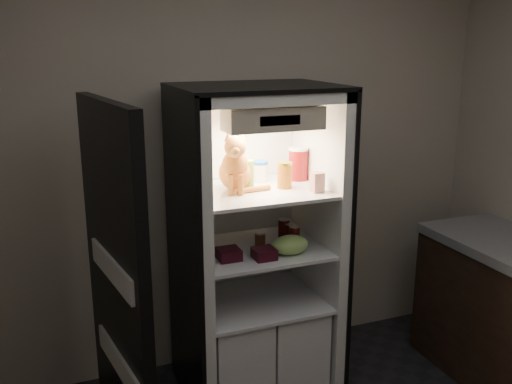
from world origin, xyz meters
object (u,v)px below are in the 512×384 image
refrigerator (254,267)px  berry_box_right (264,254)px  cream_carton (317,182)px  grape_bag (290,245)px  soda_can_a (284,229)px  pepper_jar (298,164)px  berry_box_left (229,254)px  condiment_jar (260,239)px  soda_can_c (294,236)px  parmesan_shaker (249,175)px  salsa_jar (285,175)px  mayo_tub (260,171)px  tabby_cat (235,168)px  soda_can_b (290,233)px

refrigerator → berry_box_right: 0.30m
cream_carton → grape_bag: size_ratio=0.52×
soda_can_a → pepper_jar: bearing=26.8°
berry_box_left → condiment_jar: bearing=27.6°
cream_carton → soda_can_c: size_ratio=0.94×
refrigerator → parmesan_shaker: 0.58m
cream_carton → condiment_jar: (-0.27, 0.18, -0.36)m
salsa_jar → berry_box_right: size_ratio=1.27×
refrigerator → soda_can_c: size_ratio=15.94×
parmesan_shaker → pepper_jar: size_ratio=0.83×
refrigerator → grape_bag: size_ratio=8.79×
pepper_jar → grape_bag: bearing=-122.1°
mayo_tub → cream_carton: (0.21, -0.33, -0.01)m
cream_carton → soda_can_c: bearing=121.1°
soda_can_c → berry_box_left: 0.44m
tabby_cat → berry_box_right: 0.50m
parmesan_shaker → cream_carton: (0.33, -0.21, -0.03)m
soda_can_b → soda_can_c: soda_can_c is taller
soda_can_a → berry_box_right: bearing=-133.5°
parmesan_shaker → soda_can_a: 0.44m
pepper_jar → soda_can_c: (-0.10, -0.17, -0.39)m
refrigerator → soda_can_c: (0.21, -0.11, 0.21)m
grape_bag → berry_box_right: (-0.16, -0.01, -0.02)m
condiment_jar → berry_box_left: size_ratio=0.73×
tabby_cat → salsa_jar: tabby_cat is taller
refrigerator → salsa_jar: refrigerator is taller
soda_can_b → grape_bag: bearing=-114.4°
cream_carton → soda_can_c: (-0.08, 0.13, -0.35)m
cream_carton → soda_can_b: size_ratio=0.98×
parmesan_shaker → berry_box_left: size_ratio=1.34×
condiment_jar → refrigerator: bearing=108.5°
salsa_jar → berry_box_right: bearing=-141.2°
tabby_cat → soda_can_c: bearing=7.9°
condiment_jar → salsa_jar: bearing=-14.6°
tabby_cat → soda_can_c: tabby_cat is taller
condiment_jar → grape_bag: grape_bag is taller
tabby_cat → pepper_jar: bearing=31.8°
parmesan_shaker → salsa_jar: 0.21m
cream_carton → berry_box_left: size_ratio=0.90×
soda_can_b → mayo_tub: bearing=133.9°
pepper_jar → soda_can_a: 0.40m
refrigerator → soda_can_c: bearing=-27.3°
mayo_tub → pepper_jar: pepper_jar is taller
mayo_tub → soda_can_b: (0.13, -0.14, -0.36)m
mayo_tub → soda_can_a: size_ratio=0.97×
pepper_jar → berry_box_right: (-0.34, -0.30, -0.42)m
soda_can_c → condiment_jar: soda_can_c is taller
soda_can_b → berry_box_right: (-0.25, -0.19, -0.03)m
soda_can_a → grape_bag: 0.23m
parmesan_shaker → salsa_jar: (0.20, -0.06, -0.01)m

